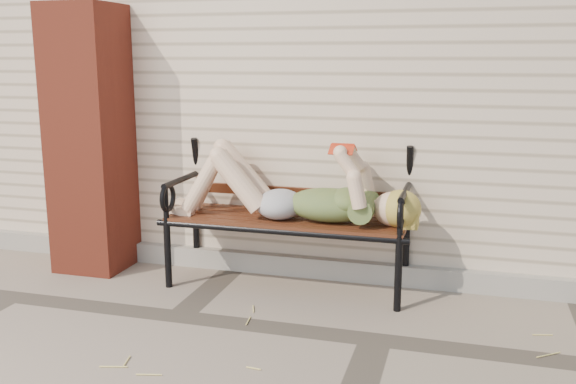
% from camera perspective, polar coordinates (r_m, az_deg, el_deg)
% --- Properties ---
extents(ground, '(80.00, 80.00, 0.00)m').
position_cam_1_polar(ground, '(3.87, 7.78, -12.88)').
color(ground, gray).
rests_on(ground, ground).
extents(house_wall, '(8.00, 4.00, 3.00)m').
position_cam_1_polar(house_wall, '(6.50, 12.00, 10.64)').
color(house_wall, beige).
rests_on(house_wall, ground).
extents(foundation_strip, '(8.00, 0.10, 0.15)m').
position_cam_1_polar(foundation_strip, '(4.74, 9.50, -7.23)').
color(foundation_strip, gray).
rests_on(foundation_strip, ground).
extents(brick_pillar, '(0.50, 0.50, 2.00)m').
position_cam_1_polar(brick_pillar, '(5.09, -17.16, 4.44)').
color(brick_pillar, maroon).
rests_on(brick_pillar, ground).
extents(garden_bench, '(1.84, 0.73, 1.19)m').
position_cam_1_polar(garden_bench, '(4.58, 0.32, 0.01)').
color(garden_bench, black).
rests_on(garden_bench, ground).
extents(reading_woman, '(1.74, 0.40, 0.55)m').
position_cam_1_polar(reading_woman, '(4.43, 0.01, 0.13)').
color(reading_woman, '#08383E').
rests_on(reading_woman, ground).
extents(straw_scatter, '(2.49, 1.39, 0.01)m').
position_cam_1_polar(straw_scatter, '(3.60, 3.20, -14.63)').
color(straw_scatter, '#E6D370').
rests_on(straw_scatter, ground).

